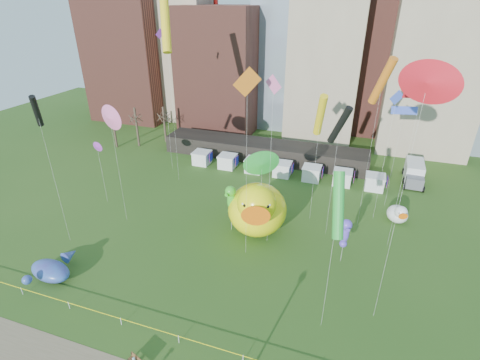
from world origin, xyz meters
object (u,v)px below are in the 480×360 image
at_px(seahorse_green, 231,198).
at_px(whale_inflatable, 52,269).
at_px(seahorse_purple, 345,231).
at_px(box_truck, 414,172).
at_px(small_duck, 398,214).
at_px(big_duck, 257,208).

relative_size(seahorse_green, whale_inflatable, 1.00).
bearing_deg(seahorse_green, seahorse_purple, 2.62).
xyz_separation_m(seahorse_green, whale_inflatable, (-15.38, -14.69, -3.84)).
distance_m(whale_inflatable, box_truck, 54.36).
relative_size(small_duck, seahorse_green, 0.62).
relative_size(big_duck, small_duck, 2.77).
relative_size(whale_inflatable, box_truck, 0.87).
distance_m(seahorse_purple, box_truck, 26.77).
height_order(big_duck, whale_inflatable, big_duck).
xyz_separation_m(small_duck, seahorse_green, (-20.66, -9.14, 3.55)).
bearing_deg(whale_inflatable, small_duck, 41.16).
xyz_separation_m(big_duck, whale_inflatable, (-18.65, -15.39, -2.63)).
relative_size(big_duck, whale_inflatable, 1.71).
relative_size(seahorse_purple, whale_inflatable, 0.87).
height_order(seahorse_purple, whale_inflatable, seahorse_purple).
bearing_deg(seahorse_green, small_duck, 33.55).
distance_m(big_duck, box_truck, 30.38).
height_order(big_duck, small_duck, big_duck).
bearing_deg(big_duck, seahorse_green, 178.17).
bearing_deg(seahorse_purple, whale_inflatable, -170.13).
height_order(small_duck, seahorse_green, seahorse_green).
height_order(big_duck, seahorse_purple, big_duck).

